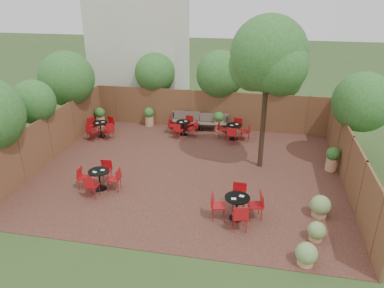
# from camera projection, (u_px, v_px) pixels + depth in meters

# --- Properties ---
(ground) EXTENTS (80.00, 80.00, 0.00)m
(ground) POSITION_uv_depth(u_px,v_px,m) (189.00, 171.00, 14.86)
(ground) COLOR #354F23
(ground) RESTS_ON ground
(courtyard_paving) EXTENTS (12.00, 10.00, 0.02)m
(courtyard_paving) POSITION_uv_depth(u_px,v_px,m) (189.00, 171.00, 14.85)
(courtyard_paving) COLOR #391917
(courtyard_paving) RESTS_ON ground
(fence_back) EXTENTS (12.00, 0.08, 2.00)m
(fence_back) POSITION_uv_depth(u_px,v_px,m) (208.00, 110.00, 18.95)
(fence_back) COLOR brown
(fence_back) RESTS_ON ground
(fence_left) EXTENTS (0.08, 10.00, 2.00)m
(fence_left) POSITION_uv_depth(u_px,v_px,m) (50.00, 138.00, 15.52)
(fence_left) COLOR brown
(fence_left) RESTS_ON ground
(fence_right) EXTENTS (0.08, 10.00, 2.00)m
(fence_right) POSITION_uv_depth(u_px,v_px,m) (349.00, 162.00, 13.40)
(fence_right) COLOR brown
(fence_right) RESTS_ON ground
(neighbour_building) EXTENTS (5.00, 4.00, 8.00)m
(neighbour_building) POSITION_uv_depth(u_px,v_px,m) (140.00, 40.00, 21.25)
(neighbour_building) COLOR beige
(neighbour_building) RESTS_ON ground
(overhang_foliage) EXTENTS (15.83, 10.80, 2.69)m
(overhang_foliage) POSITION_uv_depth(u_px,v_px,m) (158.00, 87.00, 16.43)
(overhang_foliage) COLOR #27601F
(overhang_foliage) RESTS_ON ground
(courtyard_tree) EXTENTS (2.94, 2.86, 6.03)m
(courtyard_tree) POSITION_uv_depth(u_px,v_px,m) (268.00, 59.00, 13.49)
(courtyard_tree) COLOR black
(courtyard_tree) RESTS_ON courtyard_paving
(park_bench_left) EXTENTS (1.51, 0.54, 0.92)m
(park_bench_left) POSITION_uv_depth(u_px,v_px,m) (186.00, 120.00, 19.02)
(park_bench_left) COLOR brown
(park_bench_left) RESTS_ON courtyard_paving
(park_bench_right) EXTENTS (1.50, 0.64, 0.90)m
(park_bench_right) POSITION_uv_depth(u_px,v_px,m) (214.00, 122.00, 18.76)
(park_bench_right) COLOR brown
(park_bench_right) RESTS_ON courtyard_paving
(bistro_tables) EXTENTS (8.77, 8.25, 0.92)m
(bistro_tables) POSITION_uv_depth(u_px,v_px,m) (171.00, 151.00, 15.54)
(bistro_tables) COLOR black
(bistro_tables) RESTS_ON courtyard_paving
(planters) EXTENTS (11.85, 4.05, 1.01)m
(planters) POSITION_uv_depth(u_px,v_px,m) (191.00, 126.00, 18.07)
(planters) COLOR tan
(planters) RESTS_ON courtyard_paving
(low_shrubs) EXTENTS (1.26, 3.05, 0.72)m
(low_shrubs) POSITION_uv_depth(u_px,v_px,m) (315.00, 226.00, 10.95)
(low_shrubs) COLOR tan
(low_shrubs) RESTS_ON courtyard_paving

